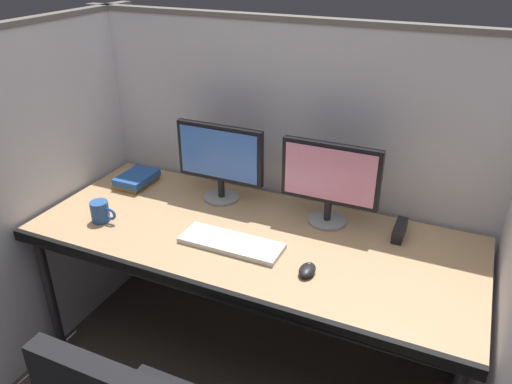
{
  "coord_description": "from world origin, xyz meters",
  "views": [
    {
      "loc": [
        0.76,
        -1.34,
        1.87
      ],
      "look_at": [
        0.0,
        0.35,
        0.92
      ],
      "focal_mm": 34.94,
      "sensor_mm": 36.0,
      "label": 1
    }
  ],
  "objects_px": {
    "monitor_right": "(330,178)",
    "computer_mouse": "(307,270)",
    "desk": "(250,246)",
    "keyboard_main": "(231,243)",
    "coffee_mug": "(101,212)",
    "red_stapler": "(400,230)",
    "book_stack": "(136,179)",
    "monitor_left": "(220,158)"
  },
  "relations": [
    {
      "from": "computer_mouse",
      "to": "monitor_right",
      "type": "bearing_deg",
      "value": 96.61
    },
    {
      "from": "book_stack",
      "to": "coffee_mug",
      "type": "distance_m",
      "value": 0.38
    },
    {
      "from": "desk",
      "to": "computer_mouse",
      "type": "bearing_deg",
      "value": -26.46
    },
    {
      "from": "monitor_left",
      "to": "book_stack",
      "type": "xyz_separation_m",
      "value": [
        -0.47,
        -0.04,
        -0.19
      ]
    },
    {
      "from": "computer_mouse",
      "to": "coffee_mug",
      "type": "distance_m",
      "value": 0.97
    },
    {
      "from": "desk",
      "to": "monitor_right",
      "type": "bearing_deg",
      "value": 42.88
    },
    {
      "from": "keyboard_main",
      "to": "coffee_mug",
      "type": "distance_m",
      "value": 0.62
    },
    {
      "from": "coffee_mug",
      "to": "red_stapler",
      "type": "bearing_deg",
      "value": 18.81
    },
    {
      "from": "computer_mouse",
      "to": "red_stapler",
      "type": "bearing_deg",
      "value": 57.12
    },
    {
      "from": "red_stapler",
      "to": "coffee_mug",
      "type": "bearing_deg",
      "value": -161.19
    },
    {
      "from": "red_stapler",
      "to": "keyboard_main",
      "type": "bearing_deg",
      "value": -149.71
    },
    {
      "from": "monitor_left",
      "to": "keyboard_main",
      "type": "bearing_deg",
      "value": -56.45
    },
    {
      "from": "desk",
      "to": "coffee_mug",
      "type": "bearing_deg",
      "value": -166.27
    },
    {
      "from": "keyboard_main",
      "to": "computer_mouse",
      "type": "xyz_separation_m",
      "value": [
        0.35,
        -0.05,
        0.01
      ]
    },
    {
      "from": "monitor_left",
      "to": "keyboard_main",
      "type": "xyz_separation_m",
      "value": [
        0.23,
        -0.35,
        -0.2
      ]
    },
    {
      "from": "desk",
      "to": "red_stapler",
      "type": "relative_size",
      "value": 12.67
    },
    {
      "from": "keyboard_main",
      "to": "desk",
      "type": "bearing_deg",
      "value": 69.01
    },
    {
      "from": "keyboard_main",
      "to": "book_stack",
      "type": "bearing_deg",
      "value": 156.13
    },
    {
      "from": "coffee_mug",
      "to": "red_stapler",
      "type": "height_order",
      "value": "coffee_mug"
    },
    {
      "from": "keyboard_main",
      "to": "computer_mouse",
      "type": "relative_size",
      "value": 4.48
    },
    {
      "from": "book_stack",
      "to": "red_stapler",
      "type": "distance_m",
      "value": 1.32
    },
    {
      "from": "monitor_right",
      "to": "computer_mouse",
      "type": "relative_size",
      "value": 4.48
    },
    {
      "from": "desk",
      "to": "coffee_mug",
      "type": "xyz_separation_m",
      "value": [
        -0.66,
        -0.16,
        0.1
      ]
    },
    {
      "from": "desk",
      "to": "keyboard_main",
      "type": "relative_size",
      "value": 4.42
    },
    {
      "from": "book_stack",
      "to": "coffee_mug",
      "type": "bearing_deg",
      "value": -77.37
    },
    {
      "from": "monitor_right",
      "to": "computer_mouse",
      "type": "xyz_separation_m",
      "value": [
        0.05,
        -0.4,
        -0.2
      ]
    },
    {
      "from": "monitor_left",
      "to": "coffee_mug",
      "type": "xyz_separation_m",
      "value": [
        -0.39,
        -0.41,
        -0.17
      ]
    },
    {
      "from": "computer_mouse",
      "to": "book_stack",
      "type": "height_order",
      "value": "book_stack"
    },
    {
      "from": "desk",
      "to": "computer_mouse",
      "type": "distance_m",
      "value": 0.35
    },
    {
      "from": "desk",
      "to": "computer_mouse",
      "type": "relative_size",
      "value": 19.79
    },
    {
      "from": "monitor_right",
      "to": "monitor_left",
      "type": "bearing_deg",
      "value": 179.62
    },
    {
      "from": "desk",
      "to": "monitor_right",
      "type": "xyz_separation_m",
      "value": [
        0.26,
        0.24,
        0.27
      ]
    },
    {
      "from": "monitor_right",
      "to": "coffee_mug",
      "type": "xyz_separation_m",
      "value": [
        -0.92,
        -0.4,
        -0.17
      ]
    },
    {
      "from": "red_stapler",
      "to": "monitor_left",
      "type": "bearing_deg",
      "value": -179.2
    },
    {
      "from": "book_stack",
      "to": "red_stapler",
      "type": "xyz_separation_m",
      "value": [
        1.32,
        0.05,
        -0.0
      ]
    },
    {
      "from": "book_stack",
      "to": "red_stapler",
      "type": "relative_size",
      "value": 1.45
    },
    {
      "from": "book_stack",
      "to": "desk",
      "type": "bearing_deg",
      "value": -15.89
    },
    {
      "from": "monitor_left",
      "to": "red_stapler",
      "type": "bearing_deg",
      "value": 0.8
    },
    {
      "from": "desk",
      "to": "book_stack",
      "type": "distance_m",
      "value": 0.77
    },
    {
      "from": "monitor_right",
      "to": "computer_mouse",
      "type": "height_order",
      "value": "monitor_right"
    },
    {
      "from": "monitor_right",
      "to": "book_stack",
      "type": "bearing_deg",
      "value": -178.05
    },
    {
      "from": "keyboard_main",
      "to": "computer_mouse",
      "type": "height_order",
      "value": "computer_mouse"
    }
  ]
}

